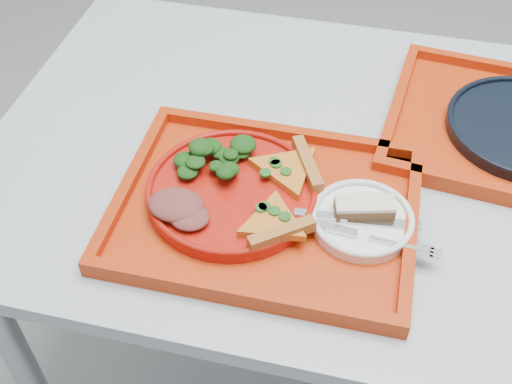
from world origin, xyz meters
TOP-DOWN VIEW (x-y plane):
  - table at (0.00, 0.00)m, footprint 1.60×0.80m
  - tray_main at (-0.30, -0.16)m, footprint 0.45×0.35m
  - dinner_plate at (-0.35, -0.15)m, footprint 0.26×0.26m
  - side_plate at (-0.15, -0.16)m, footprint 0.15×0.15m
  - pizza_slice_a at (-0.28, -0.20)m, footprint 0.15×0.15m
  - pizza_slice_b at (-0.28, -0.09)m, footprint 0.16×0.16m
  - salad_heap at (-0.39, -0.10)m, footprint 0.10×0.09m
  - meat_portion at (-0.42, -0.21)m, footprint 0.08×0.07m
  - dessert_bar at (-0.15, -0.14)m, footprint 0.09×0.06m
  - knife at (-0.16, -0.16)m, footprint 0.19×0.03m
  - fork at (-0.14, -0.19)m, footprint 0.19×0.04m

SIDE VIEW (x-z plane):
  - table at x=0.00m, z-range 0.30..1.05m
  - tray_main at x=-0.30m, z-range 0.75..0.76m
  - side_plate at x=-0.15m, z-range 0.76..0.78m
  - dinner_plate at x=-0.35m, z-range 0.76..0.78m
  - knife at x=-0.16m, z-range 0.78..0.78m
  - fork at x=-0.14m, z-range 0.78..0.78m
  - dessert_bar at x=-0.15m, z-range 0.78..0.80m
  - pizza_slice_a at x=-0.28m, z-range 0.78..0.80m
  - pizza_slice_b at x=-0.28m, z-range 0.78..0.80m
  - meat_portion at x=-0.42m, z-range 0.78..0.81m
  - salad_heap at x=-0.39m, z-range 0.78..0.83m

